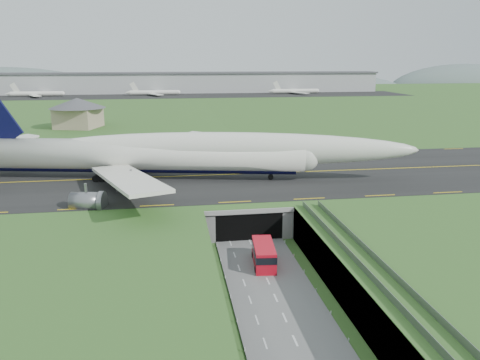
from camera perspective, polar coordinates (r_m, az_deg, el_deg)
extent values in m
plane|color=#386227|center=(76.62, 2.16, -9.68)|extent=(900.00, 900.00, 0.00)
cube|color=gray|center=(75.43, 2.19, -7.60)|extent=(800.00, 800.00, 6.00)
cube|color=slate|center=(69.94, 3.33, -12.09)|extent=(12.00, 75.00, 0.20)
cube|color=black|center=(105.55, -1.14, 0.66)|extent=(800.00, 44.00, 0.18)
cube|color=gray|center=(92.31, 0.00, -1.76)|extent=(16.00, 22.00, 1.00)
cube|color=gray|center=(92.31, -4.31, -3.43)|extent=(2.00, 22.00, 6.00)
cube|color=gray|center=(94.30, 4.22, -3.03)|extent=(2.00, 22.00, 6.00)
cube|color=black|center=(88.52, 0.49, -4.52)|extent=(12.00, 12.00, 5.00)
cube|color=#A8A8A3|center=(81.87, 1.16, -3.84)|extent=(17.00, 0.50, 0.80)
cube|color=#A8A8A3|center=(61.29, 15.91, -10.76)|extent=(3.00, 53.00, 0.50)
cube|color=gray|center=(60.44, 14.73, -10.27)|extent=(0.06, 53.00, 1.00)
cube|color=gray|center=(61.55, 17.16, -9.98)|extent=(0.06, 53.00, 1.00)
cylinder|color=#A8A8A3|center=(55.30, 19.88, -17.59)|extent=(0.90, 0.90, 5.60)
cylinder|color=#A8A8A3|center=(64.62, 14.80, -12.27)|extent=(0.90, 0.90, 5.60)
cylinder|color=#A8A8A3|center=(74.72, 11.17, -8.27)|extent=(0.90, 0.90, 5.60)
cylinder|color=white|center=(103.39, -12.13, 3.05)|extent=(70.88, 20.66, 6.68)
sphere|color=white|center=(100.31, 7.88, 2.90)|extent=(7.72, 7.72, 6.55)
ellipsoid|color=white|center=(99.90, -1.47, 3.86)|extent=(79.79, 21.97, 7.01)
ellipsoid|color=black|center=(100.06, 7.30, 3.37)|extent=(5.16, 3.79, 2.34)
cylinder|color=black|center=(103.93, -12.06, 1.65)|extent=(66.63, 16.16, 2.81)
cube|color=white|center=(119.06, -9.10, 4.17)|extent=(26.19, 28.27, 2.81)
cube|color=white|center=(122.44, -26.06, 4.40)|extent=(10.93, 11.85, 1.07)
cube|color=white|center=(87.38, -13.53, 0.18)|extent=(16.87, 31.98, 2.81)
cylinder|color=slate|center=(113.49, -10.39, 1.94)|extent=(6.00, 4.45, 3.44)
cylinder|color=slate|center=(125.06, -11.47, 3.05)|extent=(6.00, 4.45, 3.44)
cylinder|color=slate|center=(94.85, -13.06, -0.68)|extent=(6.00, 4.45, 3.44)
cylinder|color=slate|center=(86.42, -18.16, -2.53)|extent=(6.00, 4.45, 3.44)
cylinder|color=black|center=(100.97, 3.78, 0.37)|extent=(1.23, 0.74, 1.15)
cube|color=black|center=(105.65, -14.47, 0.66)|extent=(7.59, 8.41, 1.46)
cube|color=red|center=(73.96, 2.91, -9.04)|extent=(3.86, 8.52, 3.30)
cube|color=black|center=(73.70, 2.91, -8.57)|extent=(3.93, 8.63, 1.10)
cube|color=black|center=(74.52, 2.89, -10.01)|extent=(3.59, 7.95, 0.55)
cylinder|color=black|center=(71.85, 1.97, -10.86)|extent=(0.48, 1.02, 0.99)
cylinder|color=black|center=(76.84, 1.60, -9.10)|extent=(0.48, 1.02, 0.99)
cylinder|color=black|center=(72.15, 4.28, -10.78)|extent=(0.48, 1.02, 0.99)
cylinder|color=black|center=(77.12, 3.75, -9.04)|extent=(0.48, 1.02, 0.99)
cube|color=tan|center=(188.43, -19.09, 7.16)|extent=(17.53, 17.53, 7.53)
cone|color=#4C4C51|center=(187.86, -19.24, 8.87)|extent=(25.72, 25.72, 3.76)
cube|color=#B2B2B2|center=(369.27, -6.69, 11.68)|extent=(300.00, 22.00, 15.00)
cube|color=#4C4C51|center=(368.98, -6.73, 12.84)|extent=(302.00, 24.00, 1.20)
cube|color=black|center=(339.80, -6.47, 10.20)|extent=(320.00, 50.00, 0.08)
cylinder|color=white|center=(355.83, -23.53, 9.62)|extent=(34.00, 3.20, 3.20)
cylinder|color=white|center=(344.52, -10.40, 10.45)|extent=(34.00, 3.20, 3.20)
cylinder|color=white|center=(356.90, 6.73, 10.72)|extent=(34.00, 3.20, 3.20)
ellipsoid|color=slate|center=(517.32, 6.43, 10.54)|extent=(260.00, 91.00, 44.00)
ellipsoid|color=slate|center=(600.78, 25.48, 9.79)|extent=(180.00, 63.00, 60.00)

